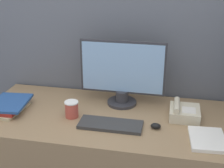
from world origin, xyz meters
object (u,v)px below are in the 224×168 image
at_px(monitor, 122,75).
at_px(coffee_cup, 72,109).
at_px(desk_telephone, 184,112).
at_px(mouse, 156,126).
at_px(book_stack, 9,106).
at_px(keyboard, 111,125).

distance_m(monitor, coffee_cup, 0.40).
distance_m(coffee_cup, desk_telephone, 0.70).
bearing_deg(mouse, book_stack, 177.48).
bearing_deg(coffee_cup, monitor, 42.30).
distance_m(monitor, desk_telephone, 0.46).
xyz_separation_m(mouse, book_stack, (-0.96, 0.04, 0.01)).
height_order(coffee_cup, book_stack, coffee_cup).
bearing_deg(keyboard, mouse, 5.64).
height_order(keyboard, coffee_cup, coffee_cup).
relative_size(mouse, coffee_cup, 0.57).
bearing_deg(mouse, desk_telephone, 46.26).
relative_size(mouse, desk_telephone, 0.32).
relative_size(monitor, mouse, 9.45).
relative_size(monitor, book_stack, 1.86).
height_order(coffee_cup, desk_telephone, coffee_cup).
xyz_separation_m(monitor, coffee_cup, (-0.28, -0.25, -0.16)).
distance_m(monitor, mouse, 0.43).
xyz_separation_m(coffee_cup, book_stack, (-0.43, 0.00, -0.02)).
bearing_deg(coffee_cup, desk_telephone, 10.58).
xyz_separation_m(keyboard, mouse, (0.26, 0.03, 0.01)).
bearing_deg(keyboard, monitor, 87.56).
bearing_deg(monitor, desk_telephone, -16.52).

